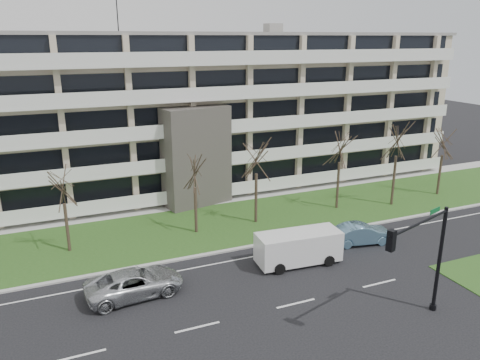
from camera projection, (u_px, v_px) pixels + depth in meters
name	position (u px, v px, depth m)	size (l,w,h in m)	color
ground	(296.00, 304.00, 27.17)	(160.00, 160.00, 0.00)	black
grass_verge	(218.00, 224.00, 38.62)	(90.00, 10.00, 0.06)	#244B19
curb	(242.00, 248.00, 34.20)	(90.00, 0.35, 0.12)	#B2B2AD
sidewalk	(198.00, 203.00, 43.46)	(90.00, 2.00, 0.08)	#B2B2AD
lane_edge_line	(250.00, 257.00, 32.90)	(90.00, 0.12, 0.01)	white
apartment_building	(175.00, 112.00, 47.25)	(60.50, 15.10, 18.75)	#C3B898
silver_pickup	(135.00, 283.00, 27.84)	(2.67, 5.79, 1.61)	silver
blue_sedan	(361.00, 234.00, 34.89)	(1.64, 4.70, 1.55)	#6B9ABA
white_van	(299.00, 245.00, 31.70)	(5.91, 2.71, 2.23)	white
traffic_signal	(424.00, 252.00, 24.24)	(5.34, 1.95, 6.44)	black
tree_2	(62.00, 185.00, 32.36)	(3.25, 3.25, 6.51)	#382B21
tree_3	(195.00, 169.00, 35.57)	(3.35, 3.35, 6.69)	#382B21
tree_4	(256.00, 154.00, 37.38)	(3.77, 3.77, 7.54)	#382B21
tree_5	(340.00, 144.00, 40.61)	(3.83, 3.83, 7.66)	#382B21
tree_6	(398.00, 136.00, 41.28)	(4.15, 4.15, 8.31)	#382B21
tree_7	(444.00, 139.00, 44.40)	(3.55, 3.55, 7.10)	#382B21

